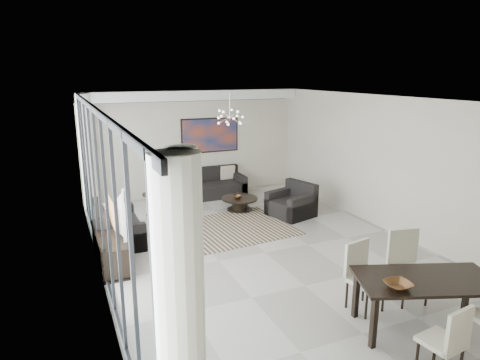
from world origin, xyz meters
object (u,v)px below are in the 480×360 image
tv_console (111,247)px  dining_table (426,284)px  sofa_main (206,187)px  coffee_table (240,203)px  television (117,214)px

tv_console → dining_table: size_ratio=0.89×
sofa_main → dining_table: sofa_main is taller
coffee_table → tv_console: bearing=-151.3°
sofa_main → tv_console: 4.44m
coffee_table → sofa_main: sofa_main is taller
sofa_main → television: television is taller
tv_console → dining_table: 5.26m
dining_table → tv_console: bearing=132.5°
coffee_table → tv_console: size_ratio=0.51×
sofa_main → television: bearing=-130.4°
television → dining_table: size_ratio=0.57×
television → tv_console: bearing=101.9°
television → dining_table: bearing=-130.2°
sofa_main → dining_table: bearing=-85.3°
sofa_main → coffee_table: bearing=-75.0°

